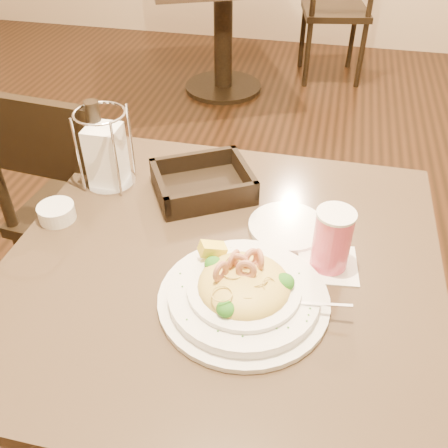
% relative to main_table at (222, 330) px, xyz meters
% --- Properties ---
extents(ground, '(7.00, 7.00, 0.00)m').
position_rel_main_table_xyz_m(ground, '(0.00, 0.00, -0.50)').
color(ground, black).
rests_on(ground, ground).
extents(main_table, '(0.90, 0.90, 0.73)m').
position_rel_main_table_xyz_m(main_table, '(0.00, 0.00, 0.00)').
color(main_table, black).
rests_on(main_table, ground).
extents(background_table, '(1.19, 1.19, 0.73)m').
position_rel_main_table_xyz_m(background_table, '(-0.55, 2.44, 0.00)').
color(background_table, black).
rests_on(background_table, ground).
extents(dining_chair_near, '(0.46, 0.46, 0.93)m').
position_rel_main_table_xyz_m(dining_chair_near, '(-0.54, 0.39, 0.00)').
color(dining_chair_near, black).
rests_on(dining_chair_near, ground).
extents(dining_chair_far, '(0.49, 0.49, 0.93)m').
position_rel_main_table_xyz_m(dining_chair_far, '(0.14, 2.78, 0.00)').
color(dining_chair_far, black).
rests_on(dining_chair_far, ground).
extents(pasta_bowl, '(0.36, 0.33, 0.10)m').
position_rel_main_table_xyz_m(pasta_bowl, '(0.07, -0.10, 0.26)').
color(pasta_bowl, white).
rests_on(pasta_bowl, main_table).
extents(drink_glass, '(0.13, 0.13, 0.14)m').
position_rel_main_table_xyz_m(drink_glass, '(0.22, 0.03, 0.30)').
color(drink_glass, white).
rests_on(drink_glass, main_table).
extents(bread_basket, '(0.29, 0.27, 0.06)m').
position_rel_main_table_xyz_m(bread_basket, '(-0.10, 0.23, 0.25)').
color(bread_basket, black).
rests_on(bread_basket, main_table).
extents(napkin_caddy, '(0.12, 0.12, 0.20)m').
position_rel_main_table_xyz_m(napkin_caddy, '(-0.34, 0.22, 0.31)').
color(napkin_caddy, silver).
rests_on(napkin_caddy, main_table).
extents(side_plate, '(0.22, 0.22, 0.01)m').
position_rel_main_table_xyz_m(side_plate, '(0.12, 0.13, 0.23)').
color(side_plate, white).
rests_on(side_plate, main_table).
extents(butter_ramekin, '(0.10, 0.10, 0.04)m').
position_rel_main_table_xyz_m(butter_ramekin, '(-0.40, 0.05, 0.25)').
color(butter_ramekin, white).
rests_on(butter_ramekin, main_table).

